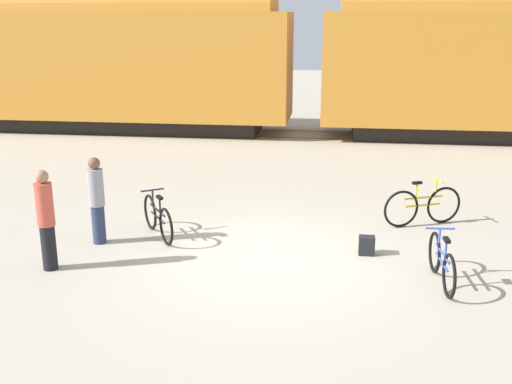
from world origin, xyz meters
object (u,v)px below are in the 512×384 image
Objects in this scene: bicycle_yellow at (423,206)px; person_in_red at (46,219)px; bicycle_black at (158,218)px; freight_train at (307,49)px; bicycle_blue at (442,262)px; person_in_grey at (97,200)px; backpack at (367,245)px.

bicycle_yellow is 0.94× the size of person_in_red.
freight_train is at bearing 78.53° from bicycle_black.
freight_train reaches higher than bicycle_yellow.
bicycle_blue is at bearing -77.25° from freight_train.
freight_train is 12.07m from person_in_grey.
person_in_grey is at bearing -163.33° from bicycle_yellow.
bicycle_black is (-2.22, -10.96, -2.64)m from freight_train.
person_in_grey reaches higher than bicycle_blue.
bicycle_yellow is 0.99× the size of bicycle_blue.
person_in_grey reaches higher than bicycle_yellow.
bicycle_black is at bearing 174.26° from backpack.
bicycle_yellow is 4.73× the size of backpack.
person_in_grey is at bearing -179.18° from backpack.
bicycle_yellow reaches higher than bicycle_black.
person_in_grey is 1.33m from person_in_red.
freight_train reaches higher than person_in_red.
bicycle_blue is at bearing -44.47° from backpack.
person_in_red is (-6.39, -0.27, 0.52)m from bicycle_blue.
person_in_red is 5.50m from backpack.
person_in_grey is (-1.00, -0.47, 0.47)m from bicycle_black.
bicycle_black is at bearing -101.47° from freight_train.
bicycle_yellow is at bearing 88.43° from bicycle_blue.
bicycle_yellow is 7.19m from person_in_red.
person_in_red reaches higher than bicycle_yellow.
bicycle_yellow is 6.40m from person_in_grey.
bicycle_yellow is at bearing 29.35° from person_in_grey.
bicycle_black is at bearing 163.64° from bicycle_blue.
person_in_red is (-3.57, -12.71, -2.13)m from freight_train.
bicycle_black is 0.83× the size of person_in_red.
backpack is (1.71, -11.35, -2.84)m from freight_train.
person_in_red is at bearing -105.70° from freight_train.
person_in_red is at bearing -177.59° from bicycle_blue.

